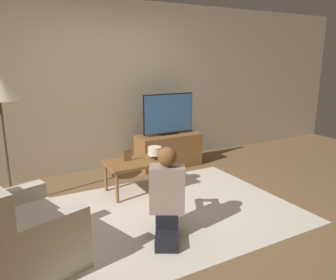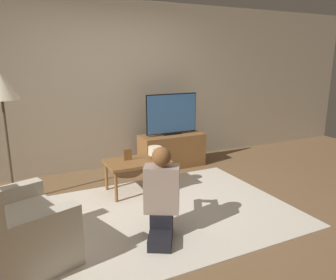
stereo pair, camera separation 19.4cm
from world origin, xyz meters
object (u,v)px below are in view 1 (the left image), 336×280
coffee_table (137,165)px  tv (168,114)px  armchair (20,237)px  person_kneeling (167,193)px  table_lamp (155,152)px

coffee_table → tv: bearing=40.8°
armchair → person_kneeling: (1.32, -0.14, 0.17)m
table_lamp → person_kneeling: bearing=-110.7°
person_kneeling → table_lamp: 1.19m
tv → person_kneeling: tv is taller
armchair → table_lamp: armchair is taller
person_kneeling → table_lamp: (0.42, 1.11, 0.08)m
table_lamp → coffee_table: bearing=169.7°
coffee_table → armchair: armchair is taller
coffee_table → table_lamp: size_ratio=4.49×
tv → coffee_table: tv is taller
coffee_table → table_lamp: 0.28m
coffee_table → table_lamp: table_lamp is taller
armchair → table_lamp: size_ratio=5.95×
table_lamp → armchair: bearing=-150.9°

